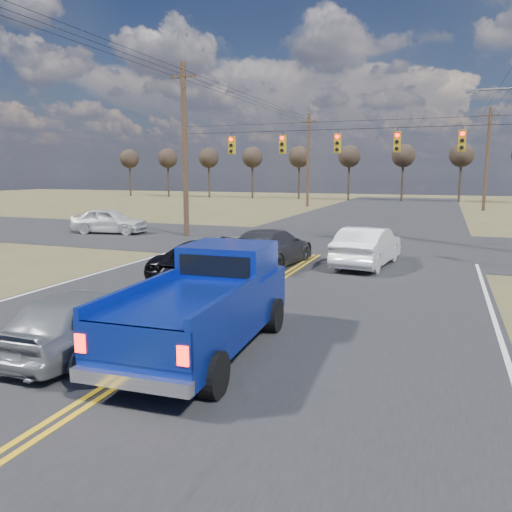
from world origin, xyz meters
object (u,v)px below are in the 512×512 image
(black_suv, at_px, (209,260))
(white_car_queue, at_px, (367,247))
(dgrey_car_queue, at_px, (271,247))
(cross_car_west, at_px, (109,221))
(pickup_truck, at_px, (207,304))
(silver_suv, at_px, (83,319))

(black_suv, relative_size, white_car_queue, 1.06)
(dgrey_car_queue, relative_size, cross_car_west, 1.13)
(pickup_truck, bearing_deg, silver_suv, -161.86)
(pickup_truck, bearing_deg, black_suv, 112.92)
(pickup_truck, distance_m, cross_car_west, 22.36)
(white_car_queue, bearing_deg, pickup_truck, 87.85)
(white_car_queue, relative_size, cross_car_west, 1.05)
(silver_suv, height_order, cross_car_west, cross_car_west)
(black_suv, bearing_deg, cross_car_west, -40.80)
(silver_suv, bearing_deg, pickup_truck, -160.41)
(dgrey_car_queue, bearing_deg, black_suv, 74.56)
(pickup_truck, bearing_deg, cross_car_west, 129.18)
(black_suv, bearing_deg, white_car_queue, -137.17)
(black_suv, distance_m, dgrey_car_queue, 3.55)
(silver_suv, distance_m, dgrey_car_queue, 10.87)
(pickup_truck, xyz_separation_m, black_suv, (-3.18, 6.56, -0.32))
(silver_suv, relative_size, black_suv, 0.80)
(dgrey_car_queue, xyz_separation_m, cross_car_west, (-13.02, 6.69, 0.03))
(silver_suv, distance_m, white_car_queue, 12.89)
(pickup_truck, bearing_deg, dgrey_car_queue, 98.38)
(silver_suv, relative_size, white_car_queue, 0.86)
(pickup_truck, relative_size, silver_suv, 1.39)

